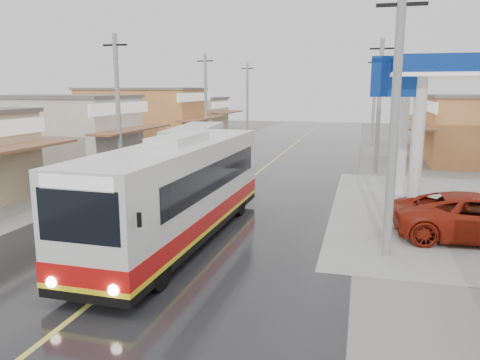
{
  "coord_description": "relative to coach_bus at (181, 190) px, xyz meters",
  "views": [
    {
      "loc": [
        6.09,
        -14.5,
        5.07
      ],
      "look_at": [
        1.67,
        2.43,
        1.66
      ],
      "focal_mm": 35.0,
      "sensor_mm": 36.0,
      "label": 1
    }
  ],
  "objects": [
    {
      "name": "road",
      "position": [
        -0.28,
        15.14,
        -1.72
      ],
      "size": [
        12.0,
        90.0,
        0.02
      ],
      "primitive_type": "cube",
      "color": "black",
      "rests_on": "ground"
    },
    {
      "name": "tyre_stack",
      "position": [
        -6.36,
        4.52,
        -1.48
      ],
      "size": [
        0.98,
        0.98,
        0.5
      ],
      "color": "black",
      "rests_on": "ground"
    },
    {
      "name": "coach_bus",
      "position": [
        0.0,
        0.0,
        0.0
      ],
      "size": [
        2.78,
        11.5,
        3.58
      ],
      "rotation": [
        0.0,
        0.0,
        -0.02
      ],
      "color": "silver",
      "rests_on": "road"
    },
    {
      "name": "centre_line",
      "position": [
        -0.28,
        15.14,
        -1.7
      ],
      "size": [
        0.15,
        90.0,
        0.01
      ],
      "primitive_type": "cube",
      "color": "#D8CC4C",
      "rests_on": "road"
    },
    {
      "name": "tricycle_near",
      "position": [
        -7.64,
        5.59,
        -0.84
      ],
      "size": [
        1.75,
        2.28,
        1.56
      ],
      "rotation": [
        0.0,
        0.0,
        -0.24
      ],
      "color": "#26262D",
      "rests_on": "ground"
    },
    {
      "name": "second_bus",
      "position": [
        -4.29,
        13.13,
        -0.23
      ],
      "size": [
        3.32,
        8.6,
        2.78
      ],
      "rotation": [
        0.0,
        0.0,
        0.13
      ],
      "color": "silver",
      "rests_on": "road"
    },
    {
      "name": "utility_poles_left",
      "position": [
        -7.28,
        16.14,
        -1.73
      ],
      "size": [
        1.6,
        50.0,
        8.0
      ],
      "primitive_type": null,
      "color": "gray",
      "rests_on": "ground"
    },
    {
      "name": "ground",
      "position": [
        -0.28,
        0.14,
        -1.73
      ],
      "size": [
        120.0,
        120.0,
        0.0
      ],
      "primitive_type": "plane",
      "color": "slate",
      "rests_on": "ground"
    },
    {
      "name": "utility_poles_right",
      "position": [
        6.72,
        15.14,
        -1.73
      ],
      "size": [
        1.6,
        36.0,
        8.0
      ],
      "primitive_type": null,
      "color": "gray",
      "rests_on": "ground"
    },
    {
      "name": "cyclist",
      "position": [
        -3.94,
        8.22,
        -0.98
      ],
      "size": [
        1.03,
        2.18,
        2.26
      ],
      "rotation": [
        0.0,
        0.0,
        0.15
      ],
      "color": "black",
      "rests_on": "ground"
    },
    {
      "name": "shopfronts_left",
      "position": [
        -13.28,
        18.14,
        -1.73
      ],
      "size": [
        11.0,
        44.0,
        5.2
      ],
      "primitive_type": null,
      "color": "tan",
      "rests_on": "ground"
    }
  ]
}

